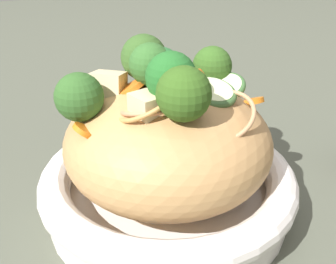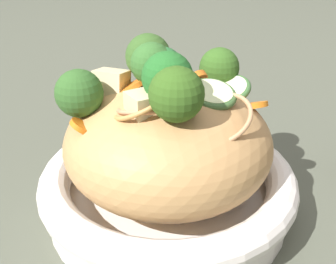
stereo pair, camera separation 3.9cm
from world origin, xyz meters
TOP-DOWN VIEW (x-y plane):
  - ground_plane at (0.00, 0.00)m, footprint 3.00×3.00m
  - serving_bowl at (0.00, 0.00)m, footprint 0.26×0.26m
  - noodle_heap at (0.00, 0.00)m, footprint 0.20×0.20m
  - broccoli_florets at (-0.01, -0.01)m, footprint 0.15×0.20m
  - carrot_coins at (-0.02, -0.00)m, footprint 0.11×0.19m
  - zucchini_slices at (0.01, 0.05)m, footprint 0.09×0.09m
  - chicken_chunks at (0.00, -0.02)m, footprint 0.10×0.08m

SIDE VIEW (x-z plane):
  - ground_plane at x=0.00m, z-range 0.00..0.00m
  - serving_bowl at x=0.00m, z-range 0.00..0.05m
  - noodle_heap at x=0.00m, z-range 0.02..0.14m
  - carrot_coins at x=-0.02m, z-range 0.10..0.15m
  - zucchini_slices at x=0.01m, z-range 0.11..0.15m
  - chicken_chunks at x=0.00m, z-range 0.12..0.16m
  - broccoli_florets at x=-0.01m, z-range 0.11..0.18m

